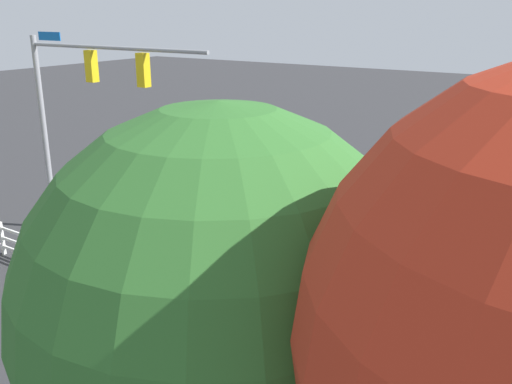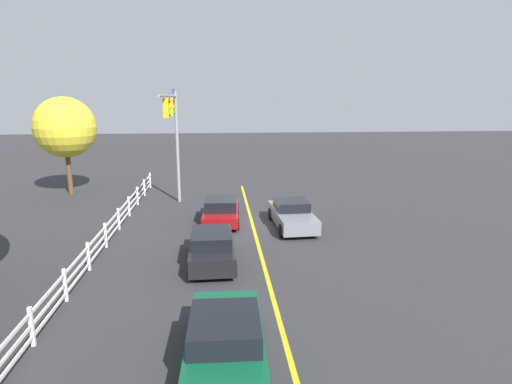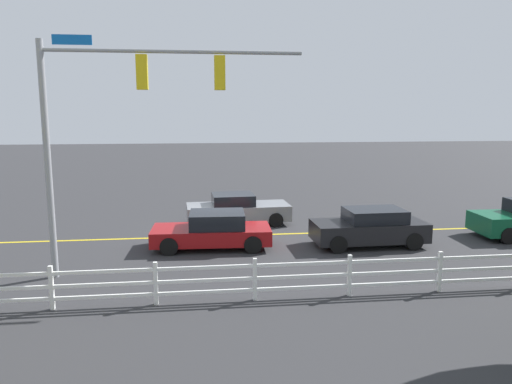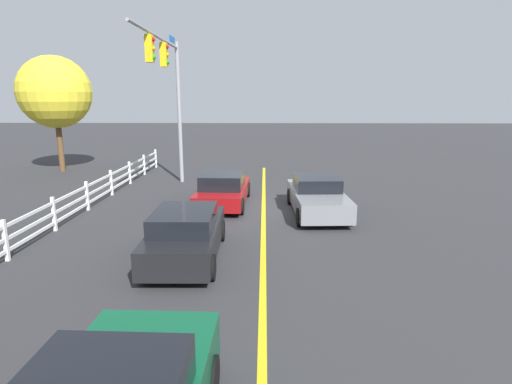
{
  "view_description": "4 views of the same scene",
  "coord_description": "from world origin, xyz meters",
  "px_view_note": "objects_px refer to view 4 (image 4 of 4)",
  "views": [
    {
      "loc": [
        -11.75,
        16.64,
        7.8
      ],
      "look_at": [
        -1.3,
        0.71,
        1.61
      ],
      "focal_mm": 39.16,
      "sensor_mm": 36.0,
      "label": 1
    },
    {
      "loc": [
        -21.64,
        1.75,
        6.64
      ],
      "look_at": [
        -0.7,
        -0.13,
        1.92
      ],
      "focal_mm": 29.61,
      "sensor_mm": 36.0,
      "label": 2
    },
    {
      "loc": [
        1.07,
        19.11,
        4.97
      ],
      "look_at": [
        -1.26,
        0.07,
        1.8
      ],
      "focal_mm": 33.91,
      "sensor_mm": 36.0,
      "label": 3
    },
    {
      "loc": [
        -15.92,
        -0.02,
        4.26
      ],
      "look_at": [
        -1.7,
        0.27,
        1.05
      ],
      "focal_mm": 28.98,
      "sensor_mm": 36.0,
      "label": 4
    }
  ],
  "objects_px": {
    "car_0": "(223,190)",
    "car_1": "(317,196)",
    "car_3": "(186,234)",
    "tree_1": "(55,92)"
  },
  "relations": [
    {
      "from": "tree_1",
      "to": "car_1",
      "type": "bearing_deg",
      "value": -122.69
    },
    {
      "from": "car_3",
      "to": "car_1",
      "type": "bearing_deg",
      "value": -42.41
    },
    {
      "from": "car_0",
      "to": "car_1",
      "type": "bearing_deg",
      "value": -105.78
    },
    {
      "from": "car_1",
      "to": "car_3",
      "type": "xyz_separation_m",
      "value": [
        -4.66,
        4.11,
        0.03
      ]
    },
    {
      "from": "tree_1",
      "to": "car_0",
      "type": "bearing_deg",
      "value": -126.95
    },
    {
      "from": "car_0",
      "to": "tree_1",
      "type": "xyz_separation_m",
      "value": [
        7.89,
        10.49,
        4.0
      ]
    },
    {
      "from": "car_3",
      "to": "tree_1",
      "type": "xyz_separation_m",
      "value": [
        13.76,
        10.06,
        3.95
      ]
    },
    {
      "from": "car_1",
      "to": "car_3",
      "type": "height_order",
      "value": "car_3"
    },
    {
      "from": "car_0",
      "to": "car_3",
      "type": "distance_m",
      "value": 5.88
    },
    {
      "from": "car_3",
      "to": "car_0",
      "type": "bearing_deg",
      "value": -5.18
    }
  ]
}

